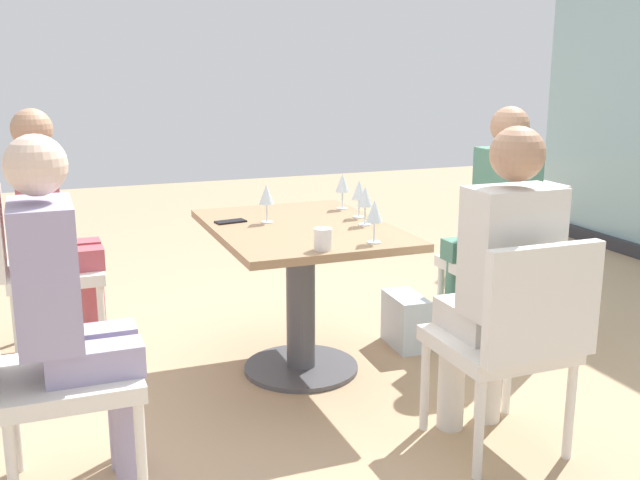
{
  "coord_description": "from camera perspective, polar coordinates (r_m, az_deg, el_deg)",
  "views": [
    {
      "loc": [
        3.23,
        -1.15,
        1.48
      ],
      "look_at": [
        0.0,
        0.1,
        0.65
      ],
      "focal_mm": 41.84,
      "sensor_mm": 36.0,
      "label": 1
    }
  ],
  "objects": [
    {
      "name": "person_far_right",
      "position": [
        2.9,
        13.63,
        -2.51
      ],
      "size": [
        0.39,
        0.34,
        1.26
      ],
      "color": "silver",
      "rests_on": "ground_plane"
    },
    {
      "name": "handbag_0",
      "position": [
        4.0,
        6.56,
        -6.15
      ],
      "size": [
        0.31,
        0.18,
        0.28
      ],
      "primitive_type": "cube",
      "rotation": [
        0.0,
        0.0,
        -0.05
      ],
      "color": "silver",
      "rests_on": "ground_plane"
    },
    {
      "name": "coffee_cup",
      "position": [
        3.04,
        0.22,
        0.07
      ],
      "size": [
        0.08,
        0.08,
        0.09
      ],
      "primitive_type": "cylinder",
      "color": "white",
      "rests_on": "dining_table_main"
    },
    {
      "name": "wine_glass_0",
      "position": [
        3.66,
        3.01,
        3.76
      ],
      "size": [
        0.07,
        0.07,
        0.18
      ],
      "color": "silver",
      "rests_on": "dining_table_main"
    },
    {
      "name": "chair_far_right",
      "position": [
        2.88,
        14.64,
        -6.95
      ],
      "size": [
        0.5,
        0.46,
        0.87
      ],
      "color": "silver",
      "rests_on": "ground_plane"
    },
    {
      "name": "person_front_right",
      "position": [
        2.65,
        -18.79,
        -4.42
      ],
      "size": [
        0.34,
        0.39,
        1.26
      ],
      "color": "#9E93B7",
      "rests_on": "ground_plane"
    },
    {
      "name": "wine_glass_1",
      "position": [
        3.15,
        4.19,
        2.12
      ],
      "size": [
        0.07,
        0.07,
        0.18
      ],
      "color": "silver",
      "rests_on": "dining_table_main"
    },
    {
      "name": "person_near_window",
      "position": [
        4.0,
        13.24,
        1.88
      ],
      "size": [
        0.34,
        0.39,
        1.26
      ],
      "color": "#4C7F6B",
      "rests_on": "ground_plane"
    },
    {
      "name": "chair_front_left",
      "position": [
        4.05,
        -21.08,
        -1.49
      ],
      "size": [
        0.46,
        0.5,
        0.87
      ],
      "color": "silver",
      "rests_on": "ground_plane"
    },
    {
      "name": "chair_near_window",
      "position": [
        4.1,
        14.35,
        -0.8
      ],
      "size": [
        0.46,
        0.51,
        0.87
      ],
      "color": "silver",
      "rests_on": "ground_plane"
    },
    {
      "name": "cell_phone_on_table",
      "position": [
        3.59,
        -6.85,
        1.42
      ],
      "size": [
        0.09,
        0.15,
        0.01
      ],
      "primitive_type": "cube",
      "rotation": [
        0.0,
        0.0,
        0.16
      ],
      "color": "black",
      "rests_on": "dining_table_main"
    },
    {
      "name": "ground_plane",
      "position": [
        3.73,
        -1.45,
        -9.88
      ],
      "size": [
        12.0,
        12.0,
        0.0
      ],
      "primitive_type": "plane",
      "color": "tan"
    },
    {
      "name": "wine_glass_3",
      "position": [
        3.49,
        3.47,
        3.27
      ],
      "size": [
        0.07,
        0.07,
        0.18
      ],
      "color": "silver",
      "rests_on": "dining_table_main"
    },
    {
      "name": "wine_glass_4",
      "position": [
        3.55,
        -4.12,
        3.42
      ],
      "size": [
        0.07,
        0.07,
        0.18
      ],
      "color": "silver",
      "rests_on": "dining_table_main"
    },
    {
      "name": "dining_table_main",
      "position": [
        3.56,
        -1.5,
        -2.17
      ],
      "size": [
        1.11,
        0.81,
        0.73
      ],
      "color": "#997551",
      "rests_on": "ground_plane"
    },
    {
      "name": "person_front_left",
      "position": [
        4.0,
        -19.77,
        1.46
      ],
      "size": [
        0.34,
        0.39,
        1.26
      ],
      "color": "#B24C56",
      "rests_on": "ground_plane"
    },
    {
      "name": "wine_glass_2",
      "position": [
        3.88,
        1.73,
        4.31
      ],
      "size": [
        0.07,
        0.07,
        0.18
      ],
      "color": "silver",
      "rests_on": "dining_table_main"
    },
    {
      "name": "chair_front_right",
      "position": [
        2.71,
        -20.79,
        -8.71
      ],
      "size": [
        0.46,
        0.5,
        0.87
      ],
      "color": "silver",
      "rests_on": "ground_plane"
    }
  ]
}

